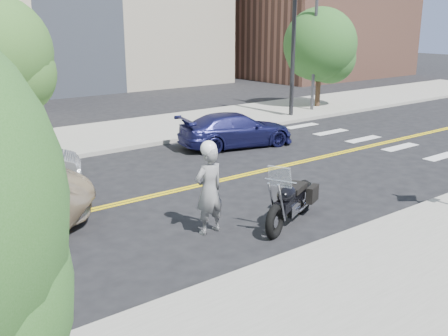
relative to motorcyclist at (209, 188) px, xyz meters
name	(u,v)px	position (x,y,z in m)	size (l,w,h in m)	color
ground_plane	(189,188)	(1.46, 2.97, -1.06)	(120.00, 120.00, 0.00)	black
sidewalk_near	(428,288)	(1.46, -4.53, -0.98)	(60.00, 5.00, 0.15)	#9E9B91
sidewalk_far	(82,139)	(1.46, 10.47, -0.98)	(60.00, 5.00, 0.15)	#9E9B91
building_right	(311,2)	(27.46, 22.97, 4.94)	(14.00, 12.00, 12.00)	#8C5947
lamp_post	(315,29)	(13.46, 9.47, 3.09)	(0.16, 0.16, 8.00)	#4C4C51
traffic_light	(309,18)	(11.46, 8.05, 3.61)	(0.28, 4.50, 7.00)	black
motorcyclist	(209,188)	(0.00, 0.00, 0.00)	(0.75, 0.51, 2.12)	#9E9EA2
motorcycle	(291,191)	(1.86, -0.69, -0.27)	(2.59, 0.79, 1.58)	black
parked_car_silver	(12,164)	(-2.38, 6.32, -0.43)	(1.32, 3.79, 1.25)	#AAAEB2
parked_car_blue	(236,130)	(5.69, 6.06, -0.42)	(1.78, 4.39, 1.27)	navy
tree_far_b	(320,45)	(14.51, 10.06, 2.29)	(3.80, 3.80, 5.25)	#382619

